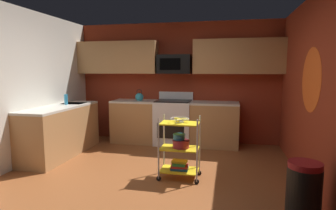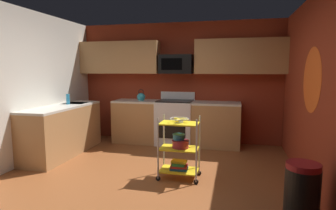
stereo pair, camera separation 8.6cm
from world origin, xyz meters
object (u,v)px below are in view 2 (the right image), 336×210
mixing_bowl_large (181,144)px  dish_soap_bottle (68,99)px  microwave (176,64)px  mixing_bowl_small (179,137)px  oven_range (175,122)px  kettle (141,97)px  book_stack (179,165)px  trash_can (302,195)px  fruit_bowl (179,120)px  rolling_cart (179,148)px

mixing_bowl_large → dish_soap_bottle: 2.60m
microwave → mixing_bowl_small: (0.44, -1.95, -1.08)m
oven_range → kettle: 0.92m
microwave → book_stack: bearing=-77.0°
kettle → trash_can: kettle is taller
microwave → mixing_bowl_large: 2.35m
fruit_bowl → book_stack: (0.00, 0.00, -0.68)m
oven_range → trash_can: (1.91, -2.82, -0.15)m
mixing_bowl_large → fruit_bowl: bearing=180.0°
mixing_bowl_small → fruit_bowl: bearing=-65.0°
fruit_bowl → oven_range: bearing=103.7°
rolling_cart → kettle: kettle is taller
book_stack → kettle: 2.37m
mixing_bowl_small → kettle: bearing=123.1°
book_stack → trash_can: (1.45, -0.95, 0.14)m
book_stack → mixing_bowl_large: bearing=-0.0°
trash_can → microwave: bearing=123.1°
fruit_bowl → trash_can: bearing=-33.2°
oven_range → dish_soap_bottle: (-1.91, -0.98, 0.54)m
microwave → oven_range: bearing=-89.7°
dish_soap_bottle → trash_can: bearing=-25.7°
oven_range → book_stack: size_ratio=4.28×
microwave → book_stack: microwave is taller
trash_can → mixing_bowl_large: bearing=146.4°
oven_range → dish_soap_bottle: size_ratio=5.50×
mixing_bowl_small → trash_can: trash_can is taller
oven_range → fruit_bowl: size_ratio=4.04×
rolling_cart → trash_can: (1.45, -0.95, -0.12)m
rolling_cart → dish_soap_bottle: 2.59m
rolling_cart → fruit_bowl: rolling_cart is taller
rolling_cart → fruit_bowl: (0.00, -0.00, 0.42)m
fruit_bowl → trash_can: 1.82m
book_stack → mixing_bowl_small: bearing=115.0°
book_stack → kettle: kettle is taller
fruit_bowl → mixing_bowl_large: size_ratio=1.08×
rolling_cart → mixing_bowl_large: bearing=-0.0°
rolling_cart → trash_can: rolling_cart is taller
microwave → mixing_bowl_large: (0.48, -1.98, -1.18)m
oven_range → rolling_cart: 1.93m
mixing_bowl_small → book_stack: size_ratio=0.71×
microwave → trash_can: (1.91, -2.93, -1.37)m
kettle → oven_range: bearing=0.3°
kettle → trash_can: bearing=-46.6°
book_stack → dish_soap_bottle: bearing=159.4°
book_stack → microwave: bearing=103.0°
mixing_bowl_large → dish_soap_bottle: dish_soap_bottle is taller
mixing_bowl_large → kettle: 2.29m
mixing_bowl_small → dish_soap_bottle: dish_soap_bottle is taller
rolling_cart → kettle: (-1.21, 1.87, 0.54)m
oven_range → kettle: size_ratio=4.17×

